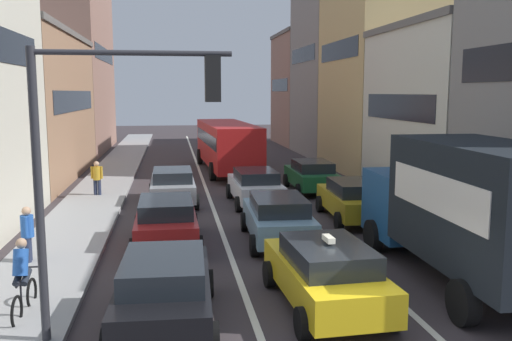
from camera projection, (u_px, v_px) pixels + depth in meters
sidewalk_left at (108, 181)px, 28.98m from camera, size 2.60×64.00×0.14m
lane_stripe_left at (203, 180)px, 29.75m from camera, size 0.16×60.00×0.01m
lane_stripe_right at (264, 178)px, 30.26m from camera, size 0.16×60.00×0.01m
building_row_left at (12, 70)px, 30.47m from camera, size 7.20×43.90×14.27m
building_row_right at (389, 75)px, 33.47m from camera, size 7.20×43.90×13.85m
traffic_light_pole at (108, 142)px, 9.89m from camera, size 3.58×0.38×5.50m
removalist_box_truck at (464, 206)px, 13.34m from camera, size 2.81×7.74×3.58m
taxi_centre_lane_front at (326, 273)px, 11.98m from camera, size 2.22×4.38×1.66m
sedan_left_lane_front at (165, 288)px, 11.04m from camera, size 2.20×4.37×1.49m
sedan_centre_lane_second at (278, 217)px, 17.27m from camera, size 2.19×4.36×1.49m
wagon_left_lane_second at (166, 220)px, 16.90m from camera, size 2.09×4.31×1.49m
hatchback_centre_lane_third at (255, 186)px, 23.13m from camera, size 2.14×4.34×1.49m
sedan_left_lane_third at (173, 185)px, 23.28m from camera, size 2.08×4.31×1.49m
sedan_right_lane_behind_truck at (354, 199)px, 20.25m from camera, size 2.22×4.38×1.49m
wagon_right_lane_far at (311, 175)px, 26.12m from camera, size 2.10×4.32×1.49m
bus_mid_queue_primary at (227, 142)px, 32.52m from camera, size 3.16×10.60×2.90m
cyclist_on_sidewalk at (23, 280)px, 11.38m from camera, size 0.50×1.73×1.72m
pedestrian_near_kerb at (97, 177)px, 24.52m from camera, size 0.53×0.34×1.66m
pedestrian_mid_sidewalk at (28, 232)px, 14.83m from camera, size 0.34×0.54×1.66m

